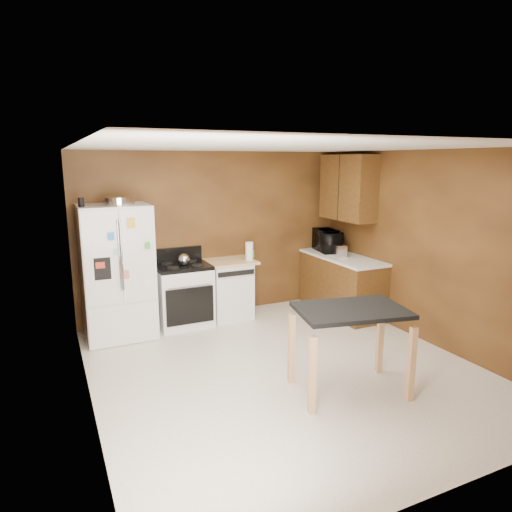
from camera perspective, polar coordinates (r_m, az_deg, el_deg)
floor at (r=5.44m, az=3.63°, el=-13.91°), size 4.50×4.50×0.00m
ceiling at (r=4.90m, az=4.02°, el=13.43°), size 4.50×4.50×0.00m
wall_back at (r=7.04m, az=-5.02°, el=2.73°), size 4.20×0.00×4.20m
wall_front at (r=3.32m, az=23.06°, el=-8.74°), size 4.20×0.00×4.20m
wall_left at (r=4.44m, az=-20.74°, el=-3.45°), size 0.00×4.50×4.50m
wall_right at (r=6.29m, az=20.83°, el=0.90°), size 0.00×4.50×4.50m
roasting_pan at (r=6.22m, az=-16.77°, el=6.64°), size 0.40×0.40×0.10m
pen_cup at (r=6.08m, az=-21.02°, el=6.30°), size 0.07×0.07×0.11m
kettle at (r=6.55m, az=-9.00°, el=-0.44°), size 0.17×0.17×0.17m
paper_towel at (r=6.85m, az=-0.84°, el=0.61°), size 0.12×0.12×0.27m
green_canister at (r=7.08m, az=-0.57°, el=0.28°), size 0.12×0.12×0.10m
toaster at (r=7.20m, az=10.36°, el=0.70°), size 0.21×0.28×0.19m
microwave at (r=7.57m, az=8.90°, el=1.81°), size 0.49×0.64×0.32m
refrigerator at (r=6.38m, az=-16.95°, el=-1.92°), size 0.90×0.80×1.80m
gas_range at (r=6.73m, az=-9.09°, el=-4.71°), size 0.76×0.68×1.10m
dishwasher at (r=6.97m, az=-3.44°, el=-4.07°), size 0.78×0.63×0.89m
right_cabinets at (r=7.29m, az=10.87°, el=0.13°), size 0.63×1.58×2.45m
island at (r=4.77m, az=11.75°, el=-8.12°), size 1.22×0.93×0.91m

